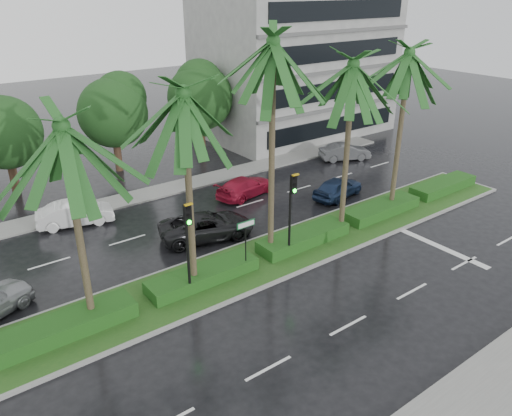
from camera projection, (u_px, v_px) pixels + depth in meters
ground at (270, 272)px, 23.28m from camera, size 120.00×120.00×0.00m
near_sidewalk at (469, 406)px, 15.81m from camera, size 40.00×2.40×0.12m
far_sidewalk at (154, 193)px, 32.01m from camera, size 40.00×2.00×0.12m
median at (257, 262)px, 23.98m from camera, size 36.00×4.00×0.15m
hedge at (257, 255)px, 23.82m from camera, size 35.20×1.40×0.60m
lane_markings at (323, 256)px, 24.63m from camera, size 34.00×13.06×0.01m
palm_row at (232, 99)px, 20.03m from camera, size 26.30×4.20×10.80m
signal_median_left at (188, 236)px, 20.08m from camera, size 0.34×0.42×4.36m
signal_median_right at (292, 204)px, 23.09m from camera, size 0.34×0.42×4.36m
street_sign at (246, 234)px, 22.21m from camera, size 0.95×0.09×2.60m
bg_trees at (114, 106)px, 34.29m from camera, size 33.22×5.27×7.62m
building at (295, 64)px, 43.26m from camera, size 16.00×10.00×12.00m
car_white at (75, 213)px, 27.63m from camera, size 2.42×4.32×1.35m
car_darkgrey at (207, 226)px, 26.17m from camera, size 3.49×5.38×1.38m
car_red at (245, 187)px, 31.46m from camera, size 2.59×4.52×1.23m
car_blue at (338, 188)px, 31.22m from camera, size 2.24×4.04×1.30m
car_grey at (345, 152)px, 37.94m from camera, size 2.77×4.05×1.27m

